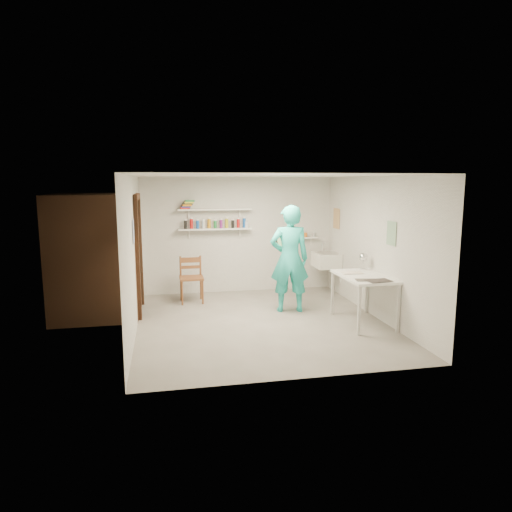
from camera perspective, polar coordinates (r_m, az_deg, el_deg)
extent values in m
cube|color=slate|center=(7.65, 0.60, -8.34)|extent=(4.00, 4.50, 0.02)
cube|color=silver|center=(7.29, 0.63, 10.10)|extent=(4.00, 4.50, 0.02)
cube|color=silver|center=(9.58, -2.21, 2.65)|extent=(4.00, 0.02, 2.40)
cube|color=silver|center=(5.22, 5.82, -2.99)|extent=(4.00, 0.02, 2.40)
cube|color=silver|center=(7.23, -15.15, 0.16)|extent=(0.02, 4.50, 2.40)
cube|color=silver|center=(8.04, 14.78, 1.06)|extent=(0.02, 4.50, 2.40)
cube|color=black|center=(8.30, -14.51, -0.07)|extent=(0.02, 0.90, 2.00)
cube|color=brown|center=(8.36, -19.39, 0.11)|extent=(1.40, 1.50, 2.10)
cube|color=brown|center=(8.20, -14.67, 7.19)|extent=(0.06, 1.05, 0.10)
cube|color=brown|center=(7.80, -14.55, -0.65)|extent=(0.06, 0.10, 2.00)
cube|color=brown|center=(8.79, -14.22, 0.45)|extent=(0.06, 0.10, 2.00)
cube|color=white|center=(9.37, -5.12, 3.39)|extent=(1.50, 0.22, 0.03)
cube|color=white|center=(9.33, -5.15, 5.83)|extent=(1.50, 0.22, 0.03)
cube|color=white|center=(9.81, 5.69, 2.29)|extent=(0.70, 0.14, 0.03)
cube|color=#334C7F|center=(7.24, -15.07, 2.97)|extent=(0.01, 0.28, 0.36)
cube|color=#995933|center=(9.63, 10.02, 4.64)|extent=(0.01, 0.34, 0.42)
cube|color=#3F724C|center=(7.50, 16.57, 2.73)|extent=(0.01, 0.30, 0.38)
cube|color=white|center=(9.55, 8.77, -0.50)|extent=(0.48, 0.60, 0.30)
imported|color=#29CDC1|center=(8.10, 4.21, -0.36)|extent=(0.74, 0.53, 1.91)
cylinder|color=#F3EAA6|center=(8.26, 3.65, 2.06)|extent=(0.34, 0.07, 0.34)
cube|color=brown|center=(8.84, -8.07, -2.74)|extent=(0.45, 0.43, 0.96)
cube|color=white|center=(7.71, 13.26, -5.29)|extent=(0.72, 1.20, 0.80)
sphere|color=silver|center=(8.09, 13.28, -0.12)|extent=(0.15, 0.15, 0.15)
cylinder|color=black|center=(9.31, -9.03, 3.89)|extent=(0.06, 0.06, 0.17)
cylinder|color=red|center=(9.31, -8.25, 3.91)|extent=(0.06, 0.06, 0.17)
cylinder|color=blue|center=(9.32, -7.46, 3.94)|extent=(0.06, 0.06, 0.17)
cylinder|color=white|center=(9.33, -6.68, 3.96)|extent=(0.06, 0.06, 0.17)
cylinder|color=orange|center=(9.34, -5.90, 3.98)|extent=(0.06, 0.06, 0.17)
cylinder|color=#268C3F|center=(9.36, -5.12, 4.00)|extent=(0.06, 0.06, 0.17)
cylinder|color=#8C268C|center=(9.37, -4.35, 4.02)|extent=(0.06, 0.06, 0.17)
cylinder|color=gold|center=(9.39, -3.58, 4.03)|extent=(0.06, 0.06, 0.17)
cylinder|color=black|center=(9.41, -2.81, 4.05)|extent=(0.06, 0.06, 0.17)
cylinder|color=red|center=(9.43, -2.04, 4.07)|extent=(0.06, 0.06, 0.17)
cylinder|color=blue|center=(9.45, -1.28, 4.08)|extent=(0.06, 0.06, 0.17)
cube|color=red|center=(9.29, -8.86, 5.92)|extent=(0.18, 0.14, 0.03)
cube|color=#1933A5|center=(9.28, -8.74, 6.10)|extent=(0.18, 0.14, 0.03)
cube|color=orange|center=(9.28, -8.62, 6.27)|extent=(0.18, 0.14, 0.03)
cube|color=black|center=(9.28, -8.50, 6.45)|extent=(0.18, 0.14, 0.03)
cube|color=yellow|center=(9.28, -8.38, 6.62)|extent=(0.18, 0.14, 0.03)
cube|color=#338C4C|center=(9.28, -8.26, 6.80)|extent=(0.18, 0.14, 0.03)
cylinder|color=silver|center=(9.74, 4.53, 2.62)|extent=(0.07, 0.07, 0.09)
cylinder|color=#335999|center=(9.78, 5.31, 2.63)|extent=(0.07, 0.07, 0.09)
cylinder|color=orange|center=(9.82, 6.08, 2.65)|extent=(0.07, 0.07, 0.09)
cylinder|color=#999999|center=(9.86, 6.84, 2.66)|extent=(0.07, 0.07, 0.09)
cube|color=silver|center=(7.62, 13.37, -2.36)|extent=(0.30, 0.22, 0.00)
cube|color=#4C4742|center=(7.62, 13.37, -2.33)|extent=(0.30, 0.22, 0.00)
cube|color=beige|center=(7.62, 13.37, -2.30)|extent=(0.30, 0.22, 0.00)
cube|color=#383330|center=(7.62, 13.37, -2.27)|extent=(0.30, 0.22, 0.00)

